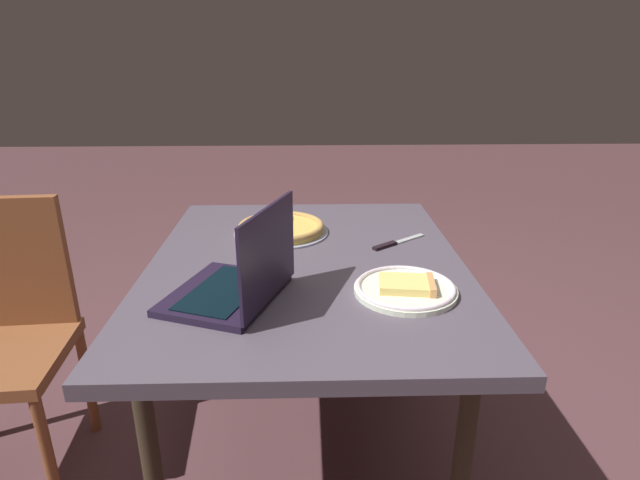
# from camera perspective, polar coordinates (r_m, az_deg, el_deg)

# --- Properties ---
(ground_plane) EXTENTS (12.00, 12.00, 0.00)m
(ground_plane) POSITION_cam_1_polar(r_m,az_deg,el_deg) (1.92, -1.43, -23.26)
(ground_plane) COLOR brown
(dining_table) EXTENTS (1.15, 0.92, 0.75)m
(dining_table) POSITION_cam_1_polar(r_m,az_deg,el_deg) (1.53, -1.65, -4.80)
(dining_table) COLOR #4F4653
(dining_table) RESTS_ON ground_plane
(laptop) EXTENTS (0.37, 0.34, 0.25)m
(laptop) POSITION_cam_1_polar(r_m,az_deg,el_deg) (1.28, -9.23, -4.51)
(laptop) COLOR black
(laptop) RESTS_ON dining_table
(pizza_plate) EXTENTS (0.26, 0.26, 0.04)m
(pizza_plate) POSITION_cam_1_polar(r_m,az_deg,el_deg) (1.33, 9.38, -5.31)
(pizza_plate) COLOR white
(pizza_plate) RESTS_ON dining_table
(pizza_tray) EXTENTS (0.32, 0.32, 0.04)m
(pizza_tray) POSITION_cam_1_polar(r_m,az_deg,el_deg) (1.73, -4.50, 1.33)
(pizza_tray) COLOR #9398AE
(pizza_tray) RESTS_ON dining_table
(table_knife) EXTENTS (0.15, 0.19, 0.01)m
(table_knife) POSITION_cam_1_polar(r_m,az_deg,el_deg) (1.65, 8.12, -0.35)
(table_knife) COLOR #B7BEBE
(table_knife) RESTS_ON dining_table
(chair_near) EXTENTS (0.43, 0.43, 0.90)m
(chair_near) POSITION_cam_1_polar(r_m,az_deg,el_deg) (1.92, -32.00, -8.13)
(chair_near) COLOR brown
(chair_near) RESTS_ON ground_plane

